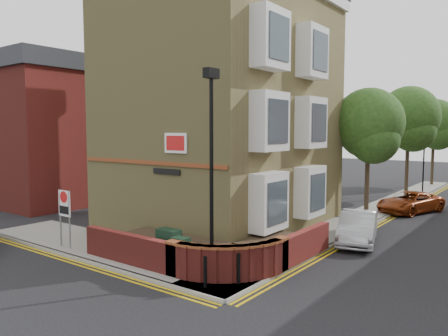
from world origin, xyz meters
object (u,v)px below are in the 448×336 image
utility_cabinet_large (169,247)px  silver_car_near (358,228)px  zone_sign (65,208)px  lamppost (211,172)px

utility_cabinet_large → silver_car_near: 7.98m
utility_cabinet_large → zone_sign: (-4.70, -0.80, 0.92)m
lamppost → utility_cabinet_large: size_ratio=5.25×
utility_cabinet_large → zone_sign: size_ratio=0.55×
zone_sign → silver_car_near: size_ratio=0.57×
lamppost → zone_sign: bearing=-173.9°
utility_cabinet_large → silver_car_near: bearing=60.7°
utility_cabinet_large → zone_sign: 4.86m
zone_sign → silver_car_near: 11.63m
lamppost → utility_cabinet_large: 3.24m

